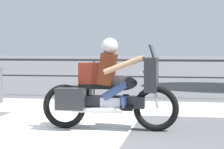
% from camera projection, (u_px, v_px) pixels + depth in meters
% --- Properties ---
extents(ground_plane, '(120.00, 120.00, 0.00)m').
position_uv_depth(ground_plane, '(26.00, 134.00, 7.11)').
color(ground_plane, '#565659').
extents(sidewalk_band, '(44.00, 2.40, 0.01)m').
position_uv_depth(sidewalk_band, '(78.00, 106.00, 10.45)').
color(sidewalk_band, '#B7B2A8').
rests_on(sidewalk_band, ground).
extents(crosswalk_band, '(2.81, 6.00, 0.01)m').
position_uv_depth(crosswalk_band, '(36.00, 137.00, 6.87)').
color(crosswalk_band, silver).
rests_on(crosswalk_band, ground).
extents(fence_railing, '(36.00, 0.05, 1.08)m').
position_uv_depth(fence_railing, '(94.00, 67.00, 12.27)').
color(fence_railing, '#232326').
rests_on(fence_railing, ground).
extents(motorcycle, '(2.37, 0.76, 1.58)m').
position_uv_depth(motorcycle, '(109.00, 89.00, 7.46)').
color(motorcycle, black).
rests_on(motorcycle, ground).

